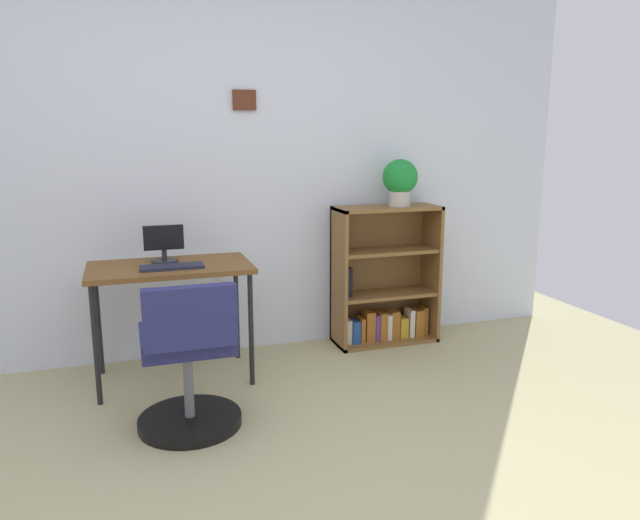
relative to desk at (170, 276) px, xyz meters
The scene contains 7 objects.
wall_back 0.84m from the desk, 56.27° to the left, with size 5.20×0.12×2.58m.
desk is the anchor object (origin of this frame).
monitor 0.20m from the desk, 103.41° to the left, with size 0.23×0.16×0.22m.
keyboard 0.12m from the desk, 87.42° to the right, with size 0.35×0.14×0.02m, color #212437.
office_chair 0.75m from the desk, 88.41° to the right, with size 0.52×0.55×0.79m.
bookshelf_low 1.52m from the desk, ahead, with size 0.73×0.30×0.97m.
potted_plant_on_shelf 1.66m from the desk, ahead, with size 0.24×0.24×0.32m.
Camera 1 is at (-0.53, -1.79, 1.44)m, focal length 33.33 mm.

